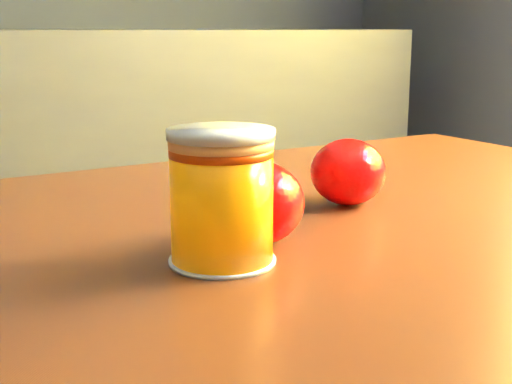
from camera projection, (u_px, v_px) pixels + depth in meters
name	position (u px, v px, depth m)	size (l,w,h in m)	color
table	(305.00, 330.00, 0.63)	(1.10, 0.87, 0.74)	#5C2C17
juice_glass	(222.00, 198.00, 0.51)	(0.08, 0.08, 0.10)	orange
orange_front	(257.00, 203.00, 0.56)	(0.08, 0.08, 0.07)	#FF0D05
orange_back	(348.00, 172.00, 0.69)	(0.07, 0.07, 0.06)	#FF0D05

